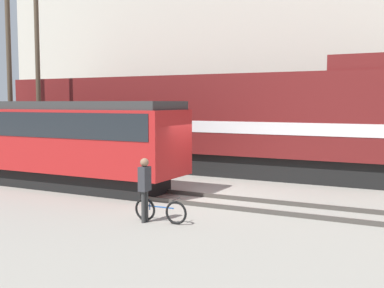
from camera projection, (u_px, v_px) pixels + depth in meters
ground_plane at (203, 196)px, 16.88m from camera, size 120.00×120.00×0.00m
track_near at (191, 198)px, 16.09m from camera, size 60.00×1.50×0.14m
track_far at (255, 174)px, 21.56m from camera, size 60.00×1.51×0.14m
building_backdrop at (301, 42)px, 27.47m from camera, size 38.52×6.00×13.46m
freight_locomotive at (191, 121)px, 22.87m from camera, size 19.57×3.04×5.08m
streetcar at (40, 137)px, 19.06m from camera, size 12.27×2.54×3.32m
bicycle at (160, 211)px, 13.11m from camera, size 1.60×0.44×0.70m
person at (145, 183)px, 13.08m from camera, size 0.23×0.37×1.77m
utility_pole_left at (10, 78)px, 23.91m from camera, size 0.24×0.24×8.99m
utility_pole_center at (38, 80)px, 23.04m from camera, size 0.22×0.22×8.72m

